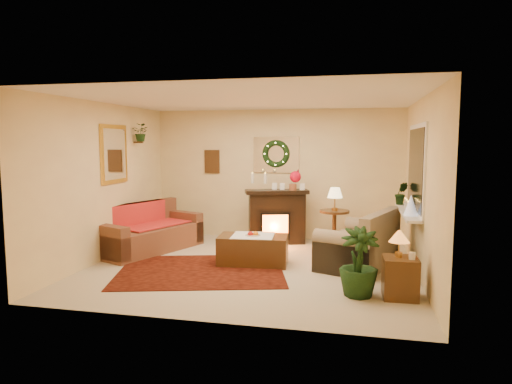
% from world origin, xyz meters
% --- Properties ---
extents(floor, '(5.00, 5.00, 0.00)m').
position_xyz_m(floor, '(0.00, 0.00, 0.00)').
color(floor, beige).
rests_on(floor, ground).
extents(ceiling, '(5.00, 5.00, 0.00)m').
position_xyz_m(ceiling, '(0.00, 0.00, 2.60)').
color(ceiling, white).
rests_on(ceiling, ground).
extents(wall_back, '(5.00, 5.00, 0.00)m').
position_xyz_m(wall_back, '(0.00, 2.25, 1.30)').
color(wall_back, '#EFD88C').
rests_on(wall_back, ground).
extents(wall_front, '(5.00, 5.00, 0.00)m').
position_xyz_m(wall_front, '(0.00, -2.25, 1.30)').
color(wall_front, '#EFD88C').
rests_on(wall_front, ground).
extents(wall_left, '(4.50, 4.50, 0.00)m').
position_xyz_m(wall_left, '(-2.50, 0.00, 1.30)').
color(wall_left, '#EFD88C').
rests_on(wall_left, ground).
extents(wall_right, '(4.50, 4.50, 0.00)m').
position_xyz_m(wall_right, '(2.50, 0.00, 1.30)').
color(wall_right, '#EFD88C').
rests_on(wall_right, ground).
extents(area_rug, '(2.87, 2.44, 0.01)m').
position_xyz_m(area_rug, '(-0.69, -0.39, 0.01)').
color(area_rug, '#480807').
rests_on(area_rug, floor).
extents(sofa, '(1.54, 2.15, 0.85)m').
position_xyz_m(sofa, '(-2.04, 0.66, 0.43)').
color(sofa, brown).
rests_on(sofa, floor).
extents(red_throw, '(0.80, 1.30, 0.02)m').
position_xyz_m(red_throw, '(-2.07, 0.82, 0.46)').
color(red_throw, '#C84527').
rests_on(red_throw, sofa).
extents(fireplace, '(1.11, 0.66, 0.97)m').
position_xyz_m(fireplace, '(0.10, 1.74, 0.55)').
color(fireplace, black).
rests_on(fireplace, floor).
extents(poinsettia, '(0.21, 0.21, 0.21)m').
position_xyz_m(poinsettia, '(0.46, 1.72, 1.30)').
color(poinsettia, red).
rests_on(poinsettia, fireplace).
extents(mantel_candle_a, '(0.06, 0.06, 0.19)m').
position_xyz_m(mantel_candle_a, '(-0.37, 1.72, 1.26)').
color(mantel_candle_a, white).
rests_on(mantel_candle_a, fireplace).
extents(mantel_candle_b, '(0.06, 0.06, 0.19)m').
position_xyz_m(mantel_candle_b, '(-0.12, 1.71, 1.26)').
color(mantel_candle_b, '#F4EEBF').
rests_on(mantel_candle_b, fireplace).
extents(mantel_mirror, '(0.92, 0.02, 0.72)m').
position_xyz_m(mantel_mirror, '(0.00, 2.23, 1.70)').
color(mantel_mirror, white).
rests_on(mantel_mirror, wall_back).
extents(wreath, '(0.55, 0.11, 0.55)m').
position_xyz_m(wreath, '(0.00, 2.19, 1.72)').
color(wreath, '#194719').
rests_on(wreath, wall_back).
extents(wall_art, '(0.32, 0.03, 0.48)m').
position_xyz_m(wall_art, '(-1.35, 2.23, 1.55)').
color(wall_art, '#381E11').
rests_on(wall_art, wall_back).
extents(gold_mirror, '(0.03, 0.84, 1.00)m').
position_xyz_m(gold_mirror, '(-2.48, 0.30, 1.75)').
color(gold_mirror, gold).
rests_on(gold_mirror, wall_left).
extents(hanging_plant, '(0.33, 0.28, 0.36)m').
position_xyz_m(hanging_plant, '(-2.34, 1.05, 1.97)').
color(hanging_plant, '#194719').
rests_on(hanging_plant, wall_left).
extents(loveseat, '(1.37, 1.75, 0.89)m').
position_xyz_m(loveseat, '(1.64, 0.48, 0.42)').
color(loveseat, gray).
rests_on(loveseat, floor).
extents(window_frame, '(0.03, 1.86, 1.36)m').
position_xyz_m(window_frame, '(2.48, 0.55, 1.55)').
color(window_frame, white).
rests_on(window_frame, wall_right).
extents(window_glass, '(0.02, 1.70, 1.22)m').
position_xyz_m(window_glass, '(2.47, 0.55, 1.55)').
color(window_glass, black).
rests_on(window_glass, wall_right).
extents(window_sill, '(0.22, 1.86, 0.04)m').
position_xyz_m(window_sill, '(2.38, 0.55, 0.87)').
color(window_sill, white).
rests_on(window_sill, wall_right).
extents(mini_tree, '(0.20, 0.20, 0.31)m').
position_xyz_m(mini_tree, '(2.37, 0.09, 1.04)').
color(mini_tree, silver).
rests_on(mini_tree, window_sill).
extents(sill_plant, '(0.28, 0.22, 0.50)m').
position_xyz_m(sill_plant, '(2.34, 1.27, 1.08)').
color(sill_plant, '#183614').
rests_on(sill_plant, window_sill).
extents(side_table_round, '(0.57, 0.57, 0.71)m').
position_xyz_m(side_table_round, '(1.21, 1.58, 0.32)').
color(side_table_round, '#3C2415').
rests_on(side_table_round, floor).
extents(lamp_cream, '(0.28, 0.28, 0.43)m').
position_xyz_m(lamp_cream, '(1.21, 1.56, 0.88)').
color(lamp_cream, '#FFE297').
rests_on(lamp_cream, side_table_round).
extents(end_table_square, '(0.44, 0.44, 0.52)m').
position_xyz_m(end_table_square, '(2.15, -0.98, 0.27)').
color(end_table_square, '#34200F').
rests_on(end_table_square, floor).
extents(lamp_tiffany, '(0.26, 0.26, 0.38)m').
position_xyz_m(lamp_tiffany, '(2.13, -0.94, 0.74)').
color(lamp_tiffany, orange).
rests_on(lamp_tiffany, end_table_square).
extents(coffee_table, '(1.14, 0.69, 0.46)m').
position_xyz_m(coffee_table, '(-0.01, 0.18, 0.21)').
color(coffee_table, black).
rests_on(coffee_table, floor).
extents(fruit_bowl, '(0.24, 0.24, 0.06)m').
position_xyz_m(fruit_bowl, '(-0.01, 0.16, 0.45)').
color(fruit_bowl, beige).
rests_on(fruit_bowl, coffee_table).
extents(floor_palm, '(1.79, 1.79, 2.64)m').
position_xyz_m(floor_palm, '(1.64, -1.02, 0.45)').
color(floor_palm, '#1C3D20').
rests_on(floor_palm, floor).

